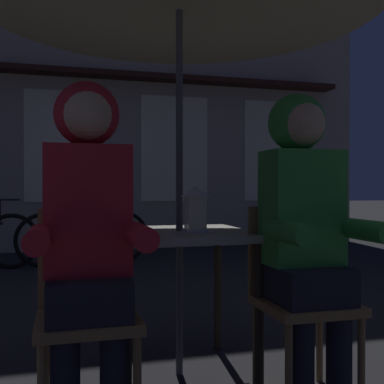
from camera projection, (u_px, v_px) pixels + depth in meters
ground_plane at (179, 374)px, 2.43m from camera, size 60.00×60.00×0.00m
cafe_table at (179, 250)px, 2.42m from camera, size 0.72×0.72×0.74m
lantern at (195, 208)px, 2.33m from camera, size 0.11×0.11×0.23m
chair_left at (87, 302)px, 1.94m from camera, size 0.40×0.40×0.87m
chair_right at (298, 289)px, 2.19m from camera, size 0.40×0.40×0.87m
person_left_hooded at (88, 216)px, 1.88m from camera, size 0.45×0.56×1.40m
person_right_hooded at (304, 213)px, 2.14m from camera, size 0.45×0.56×1.40m
shopfront_building at (62, 54)px, 7.45m from camera, size 10.00×0.93×6.20m
bicycle_third at (84, 237)px, 5.93m from camera, size 1.67×0.30×0.84m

